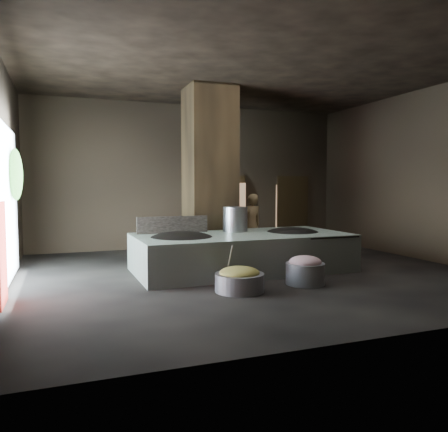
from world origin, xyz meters
name	(u,v)px	position (x,y,z in m)	size (l,w,h in m)	color
floor	(249,275)	(0.00, 0.00, -0.05)	(10.00, 9.00, 0.10)	black
ceiling	(250,67)	(0.00, 0.00, 4.55)	(10.00, 9.00, 0.10)	black
back_wall	(192,177)	(0.00, 4.55, 2.25)	(10.00, 0.10, 4.50)	black
front_wall	(396,163)	(0.00, -4.55, 2.25)	(10.00, 0.10, 4.50)	black
right_wall	(425,175)	(5.05, 0.00, 2.25)	(0.10, 9.00, 4.50)	black
pillar	(210,175)	(-0.30, 1.90, 2.25)	(1.20, 1.20, 4.50)	black
hearth_platform	(242,252)	(-0.06, 0.29, 0.42)	(4.88, 2.33, 0.85)	#B0C4B2
platform_cap	(242,235)	(-0.06, 0.29, 0.82)	(4.78, 2.29, 0.03)	black
wok_left	(182,241)	(-1.51, 0.24, 0.75)	(1.54, 1.54, 0.42)	black
wok_left_rim	(182,238)	(-1.51, 0.24, 0.82)	(1.57, 1.57, 0.05)	black
wok_right	(292,236)	(1.29, 0.34, 0.75)	(1.43, 1.43, 0.40)	black
wok_right_rim	(292,233)	(1.29, 0.34, 0.82)	(1.46, 1.46, 0.05)	black
stock_pot	(235,220)	(-0.01, 0.84, 1.13)	(0.59, 0.59, 0.64)	#96999D
splash_guard	(173,225)	(-1.51, 1.04, 1.03)	(1.70, 0.06, 0.42)	black
cook	(252,224)	(1.11, 2.35, 0.86)	(0.63, 0.41, 1.73)	#9C7D4F
veg_basin	(240,282)	(-0.88, -1.57, 0.17)	(0.92, 0.92, 0.34)	gray
veg_fill	(240,273)	(-0.88, -1.57, 0.35)	(0.75, 0.75, 0.23)	olive
ladle	(229,261)	(-1.03, -1.42, 0.55)	(0.03, 0.03, 0.72)	#96999D
meat_basin	(305,274)	(0.57, -1.47, 0.21)	(0.77, 0.77, 0.42)	gray
meat_fill	(305,262)	(0.57, -1.47, 0.45)	(0.64, 0.64, 0.25)	#A86574
doorway_near	(228,212)	(1.20, 4.45, 1.10)	(1.18, 0.08, 2.38)	black
doorway_near_glow	(233,214)	(1.31, 4.25, 1.05)	(0.84, 0.04, 2.00)	#8C6647
doorway_far	(292,210)	(3.60, 4.45, 1.10)	(1.18, 0.08, 2.38)	black
doorway_far_glow	(286,212)	(3.37, 4.51, 1.05)	(0.79, 0.04, 1.88)	#8C6647
left_opening	(5,205)	(-4.95, 0.20, 1.60)	(0.04, 4.20, 3.10)	white
pavilion_sliver	(2,254)	(-4.88, -1.10, 0.85)	(0.05, 0.90, 1.70)	maroon
tree_silhouette	(15,174)	(-4.85, 1.30, 2.20)	(0.28, 1.10, 1.10)	#194714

